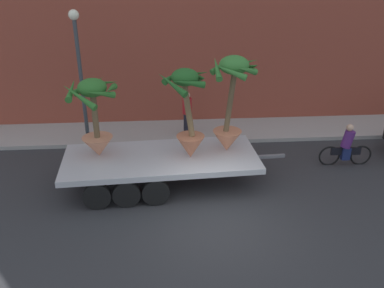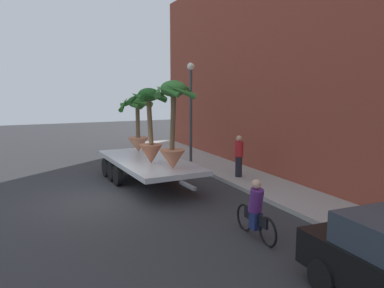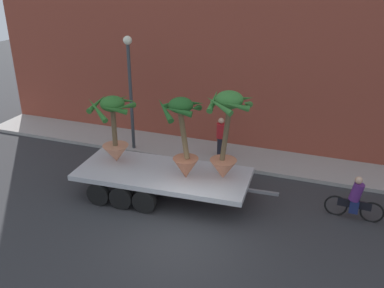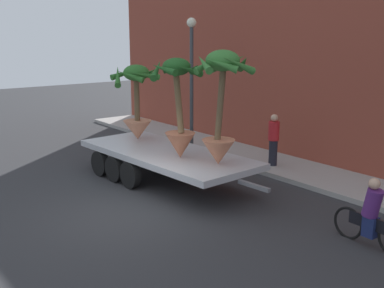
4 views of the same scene
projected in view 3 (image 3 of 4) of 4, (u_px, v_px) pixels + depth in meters
ground_plane at (181, 240)px, 12.57m from camera, size 60.00×60.00×0.00m
sidewalk at (234, 156)px, 17.79m from camera, size 24.00×2.20×0.15m
building_facade at (249, 40)px, 17.40m from camera, size 24.00×1.20×9.36m
flatbed_trailer at (156, 176)px, 14.68m from camera, size 7.06×2.80×0.98m
potted_palm_rear at (114, 127)px, 14.77m from camera, size 1.62×1.72×2.46m
potted_palm_middle at (227, 133)px, 13.40m from camera, size 1.51×1.57×3.04m
potted_palm_front at (183, 139)px, 13.56m from camera, size 1.59×1.63×2.79m
cyclist at (355, 200)px, 13.39m from camera, size 1.84×0.35×1.54m
pedestrian_near_gate at (221, 137)px, 17.25m from camera, size 0.36×0.36×1.71m
street_lamp at (130, 79)px, 17.19m from camera, size 0.36×0.36×4.83m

